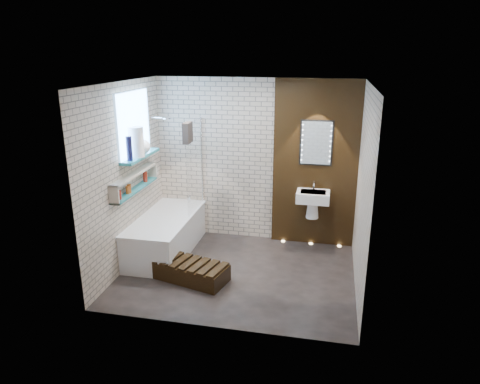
% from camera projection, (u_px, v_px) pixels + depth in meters
% --- Properties ---
extents(ground, '(3.20, 3.20, 0.00)m').
position_uv_depth(ground, '(238.00, 273.00, 6.21)').
color(ground, black).
rests_on(ground, ground).
extents(room_shell, '(3.24, 3.20, 2.60)m').
position_uv_depth(room_shell, '(238.00, 185.00, 5.81)').
color(room_shell, '#B7A792').
rests_on(room_shell, ground).
extents(walnut_panel, '(1.30, 0.06, 2.60)m').
position_uv_depth(walnut_panel, '(315.00, 165.00, 6.81)').
color(walnut_panel, black).
rests_on(walnut_panel, ground).
extents(clerestory_window, '(0.18, 1.00, 0.94)m').
position_uv_depth(clerestory_window, '(135.00, 130.00, 6.26)').
color(clerestory_window, '#7FADE0').
rests_on(clerestory_window, room_shell).
extents(display_niche, '(0.14, 1.30, 0.26)m').
position_uv_depth(display_niche, '(135.00, 182.00, 6.28)').
color(display_niche, teal).
rests_on(display_niche, room_shell).
extents(bathtub, '(0.79, 1.74, 0.70)m').
position_uv_depth(bathtub, '(166.00, 234.00, 6.78)').
color(bathtub, white).
rests_on(bathtub, ground).
extents(bath_screen, '(0.01, 0.78, 1.40)m').
position_uv_depth(bath_screen, '(195.00, 166.00, 6.82)').
color(bath_screen, white).
rests_on(bath_screen, bathtub).
extents(towel, '(0.09, 0.23, 0.30)m').
position_uv_depth(towel, '(188.00, 133.00, 6.37)').
color(towel, '#2A2521').
rests_on(towel, bath_screen).
extents(shower_head, '(0.18, 0.18, 0.02)m').
position_uv_depth(shower_head, '(168.00, 118.00, 6.74)').
color(shower_head, silver).
rests_on(shower_head, room_shell).
extents(washbasin, '(0.50, 0.36, 0.58)m').
position_uv_depth(washbasin, '(313.00, 200.00, 6.78)').
color(washbasin, white).
rests_on(washbasin, walnut_panel).
extents(led_mirror, '(0.50, 0.02, 0.70)m').
position_uv_depth(led_mirror, '(316.00, 143.00, 6.66)').
color(led_mirror, black).
rests_on(led_mirror, walnut_panel).
extents(walnut_step, '(1.10, 0.70, 0.23)m').
position_uv_depth(walnut_step, '(190.00, 271.00, 6.01)').
color(walnut_step, black).
rests_on(walnut_step, ground).
extents(niche_bottles, '(0.06, 0.90, 0.16)m').
position_uv_depth(niche_bottles, '(133.00, 185.00, 6.24)').
color(niche_bottles, maroon).
rests_on(niche_bottles, display_niche).
extents(sill_vases, '(0.21, 0.60, 0.42)m').
position_uv_depth(sill_vases, '(138.00, 144.00, 6.23)').
color(sill_vases, white).
rests_on(sill_vases, clerestory_window).
extents(floor_uplights, '(0.96, 0.06, 0.01)m').
position_uv_depth(floor_uplights, '(311.00, 244.00, 7.14)').
color(floor_uplights, '#FFD899').
rests_on(floor_uplights, ground).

